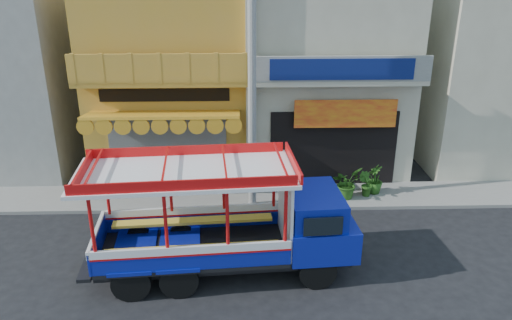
{
  "coord_description": "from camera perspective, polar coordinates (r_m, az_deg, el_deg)",
  "views": [
    {
      "loc": [
        -1.33,
        -11.97,
        7.89
      ],
      "look_at": [
        -0.9,
        2.5,
        2.08
      ],
      "focal_mm": 35.0,
      "sensor_mm": 36.0,
      "label": 1
    }
  ],
  "objects": [
    {
      "name": "sidewalk",
      "position": [
        17.84,
        2.75,
        -4.19
      ],
      "size": [
        30.0,
        2.0,
        0.12
      ],
      "primitive_type": "cube",
      "color": "slate",
      "rests_on": "ground"
    },
    {
      "name": "filler_building_right",
      "position": [
        22.85,
        25.57,
        9.46
      ],
      "size": [
        6.0,
        6.0,
        7.6
      ],
      "primitive_type": "cube",
      "color": "#B0A991",
      "rests_on": "ground"
    },
    {
      "name": "potted_plant_c",
      "position": [
        18.26,
        13.4,
        -2.15
      ],
      "size": [
        0.62,
        0.62,
        1.04
      ],
      "primitive_type": "imported",
      "rotation": [
        0.0,
        0.0,
        4.65
      ],
      "color": "#265618",
      "rests_on": "sidewalk"
    },
    {
      "name": "party_pilaster",
      "position": [
        17.27,
        -0.57,
        8.86
      ],
      "size": [
        0.35,
        0.3,
        8.0
      ],
      "primitive_type": "cube",
      "color": "#B0A991",
      "rests_on": "ground"
    },
    {
      "name": "green_sign",
      "position": [
        18.4,
        -16.78,
        -2.65
      ],
      "size": [
        0.65,
        0.44,
        1.01
      ],
      "color": "black",
      "rests_on": "sidewalk"
    },
    {
      "name": "potted_plant_b",
      "position": [
        18.01,
        12.4,
        -2.71
      ],
      "size": [
        0.61,
        0.57,
        0.87
      ],
      "primitive_type": "imported",
      "rotation": [
        0.0,
        0.0,
        2.62
      ],
      "color": "#265618",
      "rests_on": "sidewalk"
    },
    {
      "name": "ground",
      "position": [
        14.4,
        3.96,
        -11.41
      ],
      "size": [
        90.0,
        90.0,
        0.0
      ],
      "primitive_type": "plane",
      "color": "black",
      "rests_on": "ground"
    },
    {
      "name": "songthaew_truck",
      "position": [
        13.14,
        -1.65,
        -6.82
      ],
      "size": [
        7.19,
        2.8,
        3.28
      ],
      "color": "black",
      "rests_on": "ground"
    },
    {
      "name": "potted_plant_a",
      "position": [
        17.69,
        10.29,
        -2.59
      ],
      "size": [
        1.29,
        1.3,
        1.09
      ],
      "primitive_type": "imported",
      "rotation": [
        0.0,
        0.0,
        0.86
      ],
      "color": "#265618",
      "rests_on": "sidewalk"
    },
    {
      "name": "utility_pole",
      "position": [
        15.54,
        0.09,
        11.28
      ],
      "size": [
        28.0,
        0.26,
        9.0
      ],
      "color": "gray",
      "rests_on": "ground"
    },
    {
      "name": "shophouse_right",
      "position": [
        20.56,
        7.79,
        11.08
      ],
      "size": [
        6.0,
        6.75,
        8.24
      ],
      "color": "#B0A991",
      "rests_on": "ground"
    },
    {
      "name": "shophouse_left",
      "position": [
        20.46,
        -9.35,
        10.94
      ],
      "size": [
        6.0,
        7.5,
        8.24
      ],
      "color": "#BE8D2A",
      "rests_on": "ground"
    }
  ]
}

